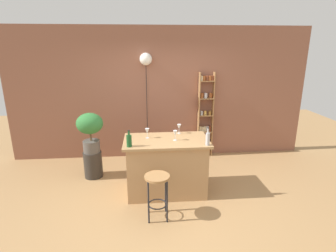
% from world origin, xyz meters
% --- Properties ---
extents(ground, '(12.00, 12.00, 0.00)m').
position_xyz_m(ground, '(0.00, 0.00, 0.00)').
color(ground, '#A37A4C').
extents(back_wall, '(6.40, 0.10, 2.80)m').
position_xyz_m(back_wall, '(0.00, 1.95, 1.40)').
color(back_wall, '#8C5642').
rests_on(back_wall, ground).
extents(kitchen_counter, '(1.38, 0.79, 0.93)m').
position_xyz_m(kitchen_counter, '(0.00, 0.30, 0.47)').
color(kitchen_counter, tan).
rests_on(kitchen_counter, ground).
extents(bar_stool, '(0.36, 0.36, 0.66)m').
position_xyz_m(bar_stool, '(-0.19, -0.43, 0.50)').
color(bar_stool, black).
rests_on(bar_stool, ground).
extents(spice_shelf, '(0.33, 0.15, 1.87)m').
position_xyz_m(spice_shelf, '(0.99, 1.81, 0.97)').
color(spice_shelf, '#9E7042').
rests_on(spice_shelf, ground).
extents(plant_stool, '(0.34, 0.34, 0.50)m').
position_xyz_m(plant_stool, '(-1.33, 0.96, 0.25)').
color(plant_stool, '#2D2823').
rests_on(plant_stool, ground).
extents(potted_plant, '(0.48, 0.43, 0.74)m').
position_xyz_m(potted_plant, '(-1.33, 0.96, 0.96)').
color(potted_plant, '#514C47').
rests_on(potted_plant, plant_stool).
extents(bottle_spirits_clear, '(0.08, 0.08, 0.26)m').
position_xyz_m(bottle_spirits_clear, '(-0.58, 0.03, 1.03)').
color(bottle_spirits_clear, '#194C23').
rests_on(bottle_spirits_clear, kitchen_counter).
extents(bottle_soda_blue, '(0.06, 0.06, 0.28)m').
position_xyz_m(bottle_soda_blue, '(0.61, -0.01, 1.04)').
color(bottle_soda_blue, '#B2B2B7').
rests_on(bottle_soda_blue, kitchen_counter).
extents(wine_glass_left, '(0.07, 0.07, 0.16)m').
position_xyz_m(wine_glass_left, '(-0.30, 0.41, 1.05)').
color(wine_glass_left, silver).
rests_on(wine_glass_left, kitchen_counter).
extents(wine_glass_center, '(0.07, 0.07, 0.16)m').
position_xyz_m(wine_glass_center, '(0.25, 0.60, 1.05)').
color(wine_glass_center, silver).
rests_on(wine_glass_center, kitchen_counter).
extents(wine_glass_right, '(0.07, 0.07, 0.16)m').
position_xyz_m(wine_glass_right, '(0.14, 0.26, 1.05)').
color(wine_glass_right, silver).
rests_on(wine_glass_right, kitchen_counter).
extents(pendant_globe_light, '(0.25, 0.25, 2.26)m').
position_xyz_m(pendant_globe_light, '(-0.29, 1.84, 2.12)').
color(pendant_globe_light, black).
rests_on(pendant_globe_light, ground).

